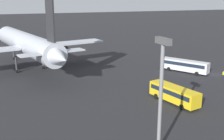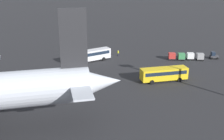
% 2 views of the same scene
% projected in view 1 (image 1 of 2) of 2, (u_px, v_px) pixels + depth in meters
% --- Properties ---
extents(ground_plane, '(600.00, 600.00, 0.00)m').
position_uv_depth(ground_plane, '(215.00, 74.00, 74.30)').
color(ground_plane, '#232326').
extents(airplane, '(51.96, 44.51, 19.43)m').
position_uv_depth(airplane, '(27.00, 44.00, 77.20)').
color(airplane, '#B2B7C1').
rests_on(airplane, ground).
extents(shuttle_bus_near, '(12.50, 8.84, 3.27)m').
position_uv_depth(shuttle_bus_near, '(185.00, 65.00, 76.13)').
color(shuttle_bus_near, silver).
rests_on(shuttle_bus_near, ground).
extents(shuttle_bus_far, '(11.45, 4.91, 3.17)m').
position_uv_depth(shuttle_bus_far, '(174.00, 93.00, 54.11)').
color(shuttle_bus_far, gold).
rests_on(shuttle_bus_far, ground).
extents(worker_person, '(0.38, 0.38, 1.74)m').
position_uv_depth(worker_person, '(223.00, 75.00, 70.69)').
color(worker_person, '#1E1E2D').
rests_on(worker_person, ground).
extents(light_pole, '(2.80, 0.70, 15.19)m').
position_uv_depth(light_pole, '(161.00, 83.00, 35.00)').
color(light_pole, slate).
rests_on(light_pole, ground).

